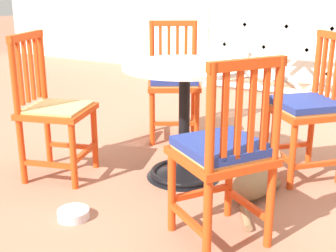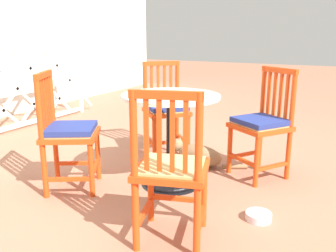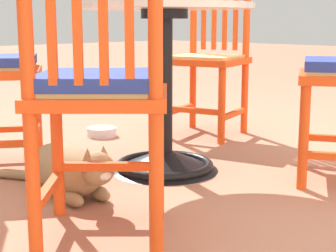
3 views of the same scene
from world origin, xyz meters
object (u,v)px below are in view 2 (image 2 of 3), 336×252
orange_chair_facing_out (262,125)px  orange_chair_by_planter (171,171)px  tabby_cat (196,154)px  cafe_table (171,150)px  orange_chair_at_corner (68,133)px  orange_chair_near_fence (166,110)px  pet_water_bowl (259,216)px

orange_chair_facing_out → orange_chair_by_planter: bearing=170.2°
orange_chair_by_planter → tabby_cat: (1.24, 0.37, -0.34)m
tabby_cat → cafe_table: bearing=179.3°
orange_chair_at_corner → orange_chair_near_fence: bearing=-13.2°
orange_chair_at_corner → orange_chair_by_planter: (-0.30, -1.04, -0.01)m
orange_chair_near_fence → tabby_cat: orange_chair_near_fence is taller
orange_chair_near_fence → tabby_cat: (-0.16, -0.41, -0.35)m
pet_water_bowl → orange_chair_by_planter: bearing=139.7°
orange_chair_at_corner → pet_water_bowl: orange_chair_at_corner is taller
cafe_table → orange_chair_facing_out: size_ratio=0.83×
tabby_cat → orange_chair_facing_out: bearing=-89.5°
orange_chair_near_fence → orange_chair_by_planter: bearing=-150.9°
orange_chair_near_fence → pet_water_bowl: (-0.92, -1.18, -0.42)m
orange_chair_facing_out → pet_water_bowl: orange_chair_facing_out is taller
pet_water_bowl → orange_chair_near_fence: bearing=51.9°
orange_chair_at_corner → cafe_table: bearing=-56.7°
cafe_table → orange_chair_near_fence: bearing=31.0°
orange_chair_at_corner → pet_water_bowl: size_ratio=5.36×
orange_chair_near_fence → pet_water_bowl: orange_chair_near_fence is taller
pet_water_bowl → orange_chair_facing_out: bearing=13.8°
orange_chair_facing_out → tabby_cat: orange_chair_facing_out is taller
orange_chair_facing_out → orange_chair_at_corner: bearing=127.0°
cafe_table → orange_chair_by_planter: size_ratio=0.83×
orange_chair_at_corner → orange_chair_facing_out: (0.94, -1.25, 0.00)m
cafe_table → orange_chair_at_corner: size_ratio=0.83×
orange_chair_at_corner → orange_chair_facing_out: 1.57m
orange_chair_by_planter → orange_chair_facing_out: bearing=-9.8°
orange_chair_by_planter → orange_chair_near_fence: (1.40, 0.78, 0.01)m
tabby_cat → pet_water_bowl: size_ratio=4.36×
orange_chair_at_corner → orange_chair_by_planter: 1.08m
orange_chair_at_corner → orange_chair_near_fence: 1.13m
cafe_table → pet_water_bowl: size_ratio=4.47×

